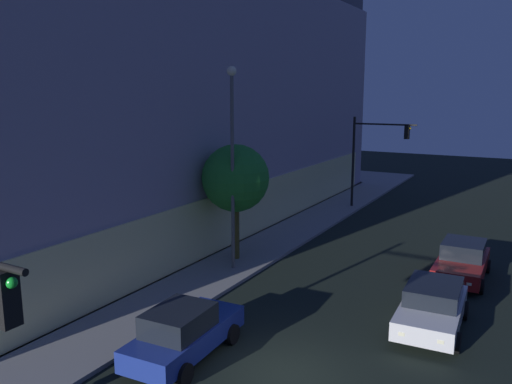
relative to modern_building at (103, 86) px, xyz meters
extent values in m
plane|color=black|center=(-13.60, -20.51, -8.75)|extent=(120.00, 120.00, 0.00)
cube|color=#4C4C51|center=(0.00, 0.04, -8.67)|extent=(39.07, 24.79, 0.15)
cube|color=#F5EC9D|center=(0.00, -11.95, -7.11)|extent=(34.80, 0.60, 2.97)
cube|color=#9E93A8|center=(0.00, 0.04, -1.10)|extent=(38.67, 24.39, 15.00)
cube|color=black|center=(-21.69, -19.64, -3.53)|extent=(0.32, 0.32, 0.90)
sphere|color=green|center=(-21.69, -19.82, -3.25)|extent=(0.18, 0.18, 0.18)
cylinder|color=black|center=(9.35, -14.72, -5.37)|extent=(0.18, 0.18, 6.45)
cylinder|color=black|center=(9.40, -16.89, -2.62)|extent=(0.21, 4.34, 0.12)
cube|color=black|center=(9.43, -18.41, -3.12)|extent=(0.33, 0.33, 0.90)
sphere|color=yellow|center=(9.43, -18.59, -2.84)|extent=(0.18, 0.18, 0.18)
cylinder|color=#5C5C5C|center=(-6.48, -14.30, -4.14)|extent=(0.16, 0.16, 8.91)
sphere|color=#F9EFC6|center=(-6.48, -14.30, 0.46)|extent=(0.44, 0.44, 0.44)
cylinder|color=#4D461E|center=(-5.17, -13.66, -7.23)|extent=(0.35, 0.35, 2.74)
sphere|color=#25812B|center=(-5.17, -13.66, -4.54)|extent=(3.29, 3.29, 3.29)
cube|color=navy|center=(-14.09, -17.20, -8.07)|extent=(4.62, 2.00, 0.68)
cube|color=black|center=(-14.43, -17.22, -7.38)|extent=(2.18, 1.71, 0.72)
cube|color=#F9F4CC|center=(-11.90, -16.57, -8.07)|extent=(0.13, 0.20, 0.12)
cube|color=#F9F4CC|center=(-11.85, -17.65, -8.07)|extent=(0.13, 0.20, 0.12)
cylinder|color=black|center=(-12.72, -16.24, -8.41)|extent=(0.68, 0.27, 0.67)
cylinder|color=black|center=(-12.65, -18.04, -8.41)|extent=(0.68, 0.27, 0.67)
cylinder|color=black|center=(-15.54, -16.36, -8.41)|extent=(0.68, 0.27, 0.67)
cylinder|color=black|center=(-15.46, -18.16, -8.41)|extent=(0.68, 0.27, 0.67)
cube|color=silver|center=(-8.27, -23.65, -8.08)|extent=(4.66, 2.19, 0.65)
cube|color=black|center=(-7.93, -23.64, -7.46)|extent=(2.56, 1.90, 0.58)
cube|color=#F9F4CC|center=(-10.48, -24.35, -8.08)|extent=(0.13, 0.21, 0.12)
cube|color=#F9F4CC|center=(-10.54, -23.15, -8.08)|extent=(0.13, 0.21, 0.12)
cylinder|color=black|center=(-9.65, -24.71, -8.40)|extent=(0.70, 0.27, 0.69)
cylinder|color=black|center=(-9.73, -22.72, -8.40)|extent=(0.70, 0.27, 0.69)
cylinder|color=black|center=(-6.81, -24.58, -8.40)|extent=(0.70, 0.27, 0.69)
cylinder|color=black|center=(-6.90, -22.59, -8.40)|extent=(0.70, 0.27, 0.69)
cube|color=maroon|center=(-2.38, -23.85, -8.11)|extent=(4.76, 2.00, 0.66)
cube|color=black|center=(-2.02, -23.85, -7.43)|extent=(2.20, 1.78, 0.69)
cube|color=#F9F4CC|center=(-4.69, -24.46, -8.11)|extent=(0.12, 0.20, 0.12)
cube|color=#F9F4CC|center=(-4.70, -23.29, -8.11)|extent=(0.12, 0.20, 0.12)
cylinder|color=black|center=(-3.84, -24.84, -8.44)|extent=(0.62, 0.25, 0.62)
cylinder|color=black|center=(-3.86, -22.89, -8.44)|extent=(0.62, 0.25, 0.62)
cylinder|color=black|center=(-0.90, -24.82, -8.44)|extent=(0.62, 0.25, 0.62)
cylinder|color=black|center=(-0.92, -22.86, -8.44)|extent=(0.62, 0.25, 0.62)
camera|label=1|loc=(-26.29, -26.55, -0.47)|focal=36.24mm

